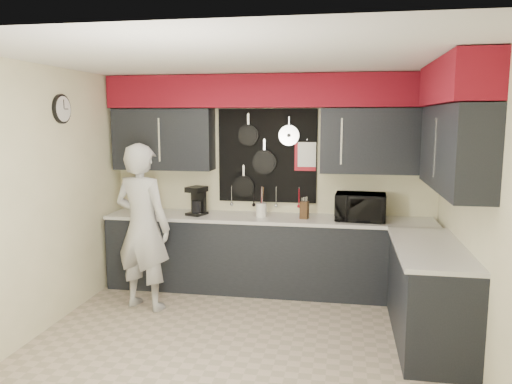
% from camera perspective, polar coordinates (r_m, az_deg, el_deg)
% --- Properties ---
extents(ground, '(4.00, 4.00, 0.00)m').
position_cam_1_polar(ground, '(4.90, -1.35, -16.76)').
color(ground, tan).
rests_on(ground, ground).
extents(back_wall_assembly, '(4.00, 0.36, 2.60)m').
position_cam_1_polar(back_wall_assembly, '(6.01, 1.68, 7.71)').
color(back_wall_assembly, '#F6EDBE').
rests_on(back_wall_assembly, ground).
extents(right_wall_assembly, '(0.36, 3.50, 2.60)m').
position_cam_1_polar(right_wall_assembly, '(4.72, 22.04, 6.07)').
color(right_wall_assembly, '#F6EDBE').
rests_on(right_wall_assembly, ground).
extents(left_wall_assembly, '(0.05, 3.50, 2.60)m').
position_cam_1_polar(left_wall_assembly, '(5.28, -23.12, -0.45)').
color(left_wall_assembly, '#F6EDBE').
rests_on(left_wall_assembly, ground).
extents(base_cabinets, '(3.95, 2.20, 0.92)m').
position_cam_1_polar(base_cabinets, '(5.73, 5.75, -8.12)').
color(base_cabinets, black).
rests_on(base_cabinets, ground).
extents(microwave, '(0.58, 0.41, 0.31)m').
position_cam_1_polar(microwave, '(5.85, 11.82, -1.68)').
color(microwave, black).
rests_on(microwave, base_cabinets).
extents(knife_block, '(0.11, 0.11, 0.20)m').
position_cam_1_polar(knife_block, '(5.86, 5.54, -2.07)').
color(knife_block, '#331E10').
rests_on(knife_block, base_cabinets).
extents(utensil_crock, '(0.13, 0.13, 0.16)m').
position_cam_1_polar(utensil_crock, '(5.96, 0.61, -2.04)').
color(utensil_crock, white).
rests_on(utensil_crock, base_cabinets).
extents(coffee_maker, '(0.25, 0.28, 0.35)m').
position_cam_1_polar(coffee_maker, '(6.11, -6.73, -0.91)').
color(coffee_maker, black).
rests_on(coffee_maker, base_cabinets).
extents(person, '(0.75, 0.59, 1.83)m').
position_cam_1_polar(person, '(5.58, -12.84, -3.92)').
color(person, '#B4B5B2').
rests_on(person, ground).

